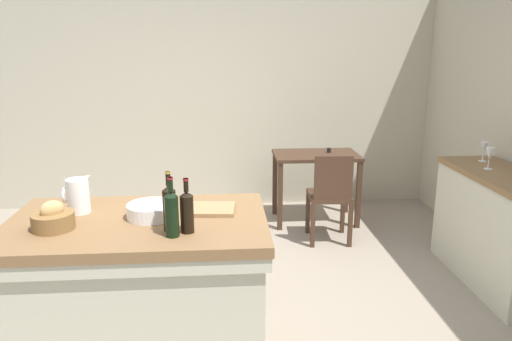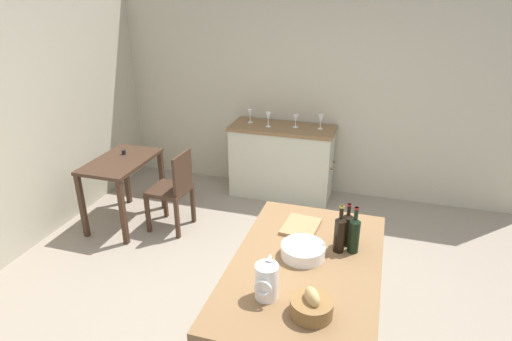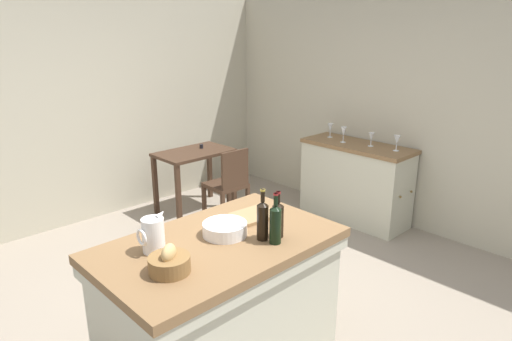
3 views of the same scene
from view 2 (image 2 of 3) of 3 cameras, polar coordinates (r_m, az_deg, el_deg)
The scene contains 17 objects.
ground_plane at distance 3.72m, azimuth 0.35°, elevation -18.91°, with size 6.76×6.76×0.00m, color gray.
wall_right at distance 5.43m, azimuth 8.36°, elevation 10.35°, with size 0.12×5.20×2.60m, color #B2AA93.
island_table at distance 3.01m, azimuth 6.19°, elevation -18.77°, with size 1.48×0.91×0.92m.
side_cabinet at distance 5.43m, azimuth 3.40°, elevation 1.25°, with size 0.52×1.29×0.92m.
writing_desk at distance 4.94m, azimuth -17.34°, elevation 0.03°, with size 0.90×0.56×0.81m.
wooden_chair at distance 4.73m, azimuth -10.83°, elevation -2.30°, with size 0.42×0.42×0.90m.
pitcher at distance 2.42m, azimuth 1.41°, elevation -14.41°, with size 0.17×0.13×0.25m.
wash_bowl at distance 2.79m, azimuth 6.24°, elevation -10.50°, with size 0.28×0.28×0.08m, color white.
bread_basket at distance 2.36m, azimuth 7.37°, elevation -17.33°, with size 0.23×0.23×0.16m.
cutting_board at distance 3.09m, azimuth 5.96°, elevation -7.37°, with size 0.30×0.23×0.02m, color #99754C.
wine_bottle_dark at distance 2.91m, azimuth 11.97°, elevation -7.46°, with size 0.07×0.07×0.30m.
wine_bottle_amber at distance 2.82m, azimuth 11.00°, elevation -8.12°, with size 0.07×0.07×0.33m.
wine_bottle_green at distance 2.84m, azimuth 12.85°, elevation -8.18°, with size 0.07×0.07×0.32m.
wine_glass_far_left at distance 5.20m, azimuth 8.55°, elevation 6.70°, with size 0.07×0.07×0.17m.
wine_glass_left at distance 5.23m, azimuth 5.27°, elevation 6.83°, with size 0.07×0.07×0.15m.
wine_glass_middle at distance 5.23m, azimuth 1.64°, elevation 7.11°, with size 0.07×0.07×0.18m.
wine_glass_right at distance 5.40m, azimuth -0.78°, elevation 7.54°, with size 0.07×0.07×0.17m.
Camera 2 is at (-2.64, -0.78, 2.51)m, focal length 30.24 mm.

